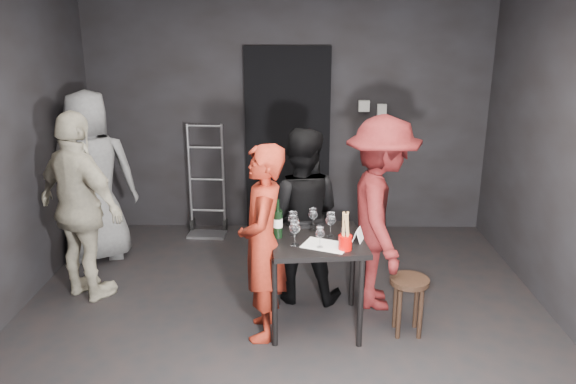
{
  "coord_description": "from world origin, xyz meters",
  "views": [
    {
      "loc": [
        0.11,
        -3.8,
        2.4
      ],
      "look_at": [
        0.04,
        0.25,
        1.13
      ],
      "focal_mm": 35.0,
      "sensor_mm": 36.0,
      "label": 1
    }
  ],
  "objects_px": {
    "woman_black": "(300,214)",
    "bystander_cream": "(80,197)",
    "man_maroon": "(381,205)",
    "wine_bottle": "(278,223)",
    "breadstick_cup": "(346,232)",
    "server_red": "(262,242)",
    "tasting_table": "(317,250)",
    "stool": "(409,291)",
    "hand_truck": "(207,215)",
    "bystander_grey": "(91,164)"
  },
  "relations": [
    {
      "from": "woman_black",
      "to": "bystander_cream",
      "type": "bearing_deg",
      "value": 7.26
    },
    {
      "from": "man_maroon",
      "to": "wine_bottle",
      "type": "xyz_separation_m",
      "value": [
        -0.85,
        -0.35,
        -0.04
      ]
    },
    {
      "from": "breadstick_cup",
      "to": "server_red",
      "type": "bearing_deg",
      "value": 173.34
    },
    {
      "from": "bystander_cream",
      "to": "breadstick_cup",
      "type": "height_order",
      "value": "bystander_cream"
    },
    {
      "from": "tasting_table",
      "to": "stool",
      "type": "height_order",
      "value": "tasting_table"
    },
    {
      "from": "tasting_table",
      "to": "man_maroon",
      "type": "distance_m",
      "value": 0.7
    },
    {
      "from": "hand_truck",
      "to": "man_maroon",
      "type": "height_order",
      "value": "man_maroon"
    },
    {
      "from": "woman_black",
      "to": "wine_bottle",
      "type": "relative_size",
      "value": 5.02
    },
    {
      "from": "hand_truck",
      "to": "server_red",
      "type": "height_order",
      "value": "server_red"
    },
    {
      "from": "server_red",
      "to": "wine_bottle",
      "type": "distance_m",
      "value": 0.22
    },
    {
      "from": "bystander_grey",
      "to": "wine_bottle",
      "type": "height_order",
      "value": "bystander_grey"
    },
    {
      "from": "server_red",
      "to": "wine_bottle",
      "type": "relative_size",
      "value": 5.02
    },
    {
      "from": "bystander_cream",
      "to": "wine_bottle",
      "type": "bearing_deg",
      "value": -162.73
    },
    {
      "from": "woman_black",
      "to": "server_red",
      "type": "bearing_deg",
      "value": 71.67
    },
    {
      "from": "woman_black",
      "to": "bystander_grey",
      "type": "xyz_separation_m",
      "value": [
        -2.07,
        0.82,
        0.23
      ]
    },
    {
      "from": "tasting_table",
      "to": "bystander_cream",
      "type": "distance_m",
      "value": 2.08
    },
    {
      "from": "woman_black",
      "to": "wine_bottle",
      "type": "bearing_deg",
      "value": 75.25
    },
    {
      "from": "breadstick_cup",
      "to": "bystander_cream",
      "type": "bearing_deg",
      "value": 163.2
    },
    {
      "from": "tasting_table",
      "to": "stool",
      "type": "xyz_separation_m",
      "value": [
        0.72,
        -0.12,
        -0.29
      ]
    },
    {
      "from": "tasting_table",
      "to": "breadstick_cup",
      "type": "height_order",
      "value": "breadstick_cup"
    },
    {
      "from": "woman_black",
      "to": "tasting_table",
      "type": "bearing_deg",
      "value": 112.16
    },
    {
      "from": "man_maroon",
      "to": "bystander_grey",
      "type": "distance_m",
      "value": 2.89
    },
    {
      "from": "bystander_cream",
      "to": "wine_bottle",
      "type": "distance_m",
      "value": 1.76
    },
    {
      "from": "man_maroon",
      "to": "bystander_grey",
      "type": "bearing_deg",
      "value": 71.17
    },
    {
      "from": "server_red",
      "to": "bystander_grey",
      "type": "xyz_separation_m",
      "value": [
        -1.78,
        1.43,
        0.23
      ]
    },
    {
      "from": "woman_black",
      "to": "bystander_grey",
      "type": "relative_size",
      "value": 0.77
    },
    {
      "from": "tasting_table",
      "to": "wine_bottle",
      "type": "relative_size",
      "value": 2.41
    },
    {
      "from": "server_red",
      "to": "man_maroon",
      "type": "xyz_separation_m",
      "value": [
        0.96,
        0.51,
        0.13
      ]
    },
    {
      "from": "server_red",
      "to": "man_maroon",
      "type": "distance_m",
      "value": 1.1
    },
    {
      "from": "hand_truck",
      "to": "tasting_table",
      "type": "xyz_separation_m",
      "value": [
        1.19,
        -1.99,
        0.42
      ]
    },
    {
      "from": "server_red",
      "to": "stool",
      "type": "bearing_deg",
      "value": 90.14
    },
    {
      "from": "man_maroon",
      "to": "breadstick_cup",
      "type": "distance_m",
      "value": 0.68
    },
    {
      "from": "tasting_table",
      "to": "woman_black",
      "type": "relative_size",
      "value": 0.48
    },
    {
      "from": "stool",
      "to": "breadstick_cup",
      "type": "height_order",
      "value": "breadstick_cup"
    },
    {
      "from": "bystander_cream",
      "to": "tasting_table",
      "type": "bearing_deg",
      "value": -161.17
    },
    {
      "from": "bystander_grey",
      "to": "breadstick_cup",
      "type": "distance_m",
      "value": 2.83
    },
    {
      "from": "hand_truck",
      "to": "man_maroon",
      "type": "bearing_deg",
      "value": -39.3
    },
    {
      "from": "hand_truck",
      "to": "woman_black",
      "type": "bearing_deg",
      "value": -51.36
    },
    {
      "from": "man_maroon",
      "to": "bystander_cream",
      "type": "bearing_deg",
      "value": 87.79
    },
    {
      "from": "stool",
      "to": "man_maroon",
      "type": "xyz_separation_m",
      "value": [
        -0.17,
        0.49,
        0.55
      ]
    },
    {
      "from": "server_red",
      "to": "breadstick_cup",
      "type": "bearing_deg",
      "value": 82.39
    },
    {
      "from": "hand_truck",
      "to": "stool",
      "type": "distance_m",
      "value": 2.84
    },
    {
      "from": "hand_truck",
      "to": "breadstick_cup",
      "type": "relative_size",
      "value": 4.08
    },
    {
      "from": "woman_black",
      "to": "breadstick_cup",
      "type": "distance_m",
      "value": 0.77
    },
    {
      "from": "stool",
      "to": "server_red",
      "type": "xyz_separation_m",
      "value": [
        -1.13,
        -0.02,
        0.42
      ]
    },
    {
      "from": "server_red",
      "to": "man_maroon",
      "type": "relative_size",
      "value": 0.86
    },
    {
      "from": "hand_truck",
      "to": "stool",
      "type": "relative_size",
      "value": 2.7
    },
    {
      "from": "woman_black",
      "to": "breadstick_cup",
      "type": "bearing_deg",
      "value": 122.46
    },
    {
      "from": "stool",
      "to": "breadstick_cup",
      "type": "xyz_separation_m",
      "value": [
        -0.51,
        -0.09,
        0.53
      ]
    },
    {
      "from": "tasting_table",
      "to": "woman_black",
      "type": "bearing_deg",
      "value": 105.43
    }
  ]
}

